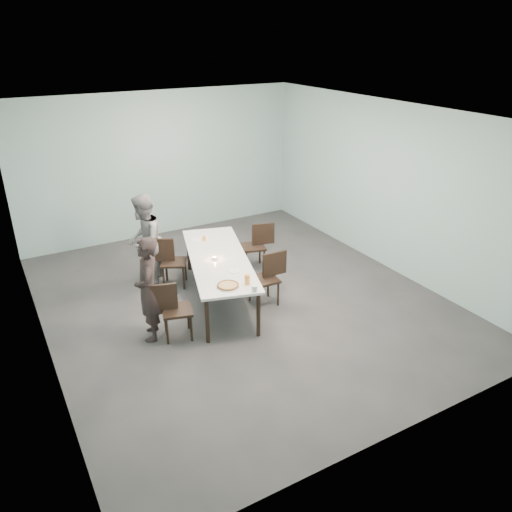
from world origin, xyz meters
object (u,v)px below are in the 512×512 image
pizza (228,285)px  tealight (215,258)px  chair_near_left (171,307)px  chair_near_right (268,275)px  chair_far_right (257,243)px  table (219,261)px  chair_far_left (169,259)px  water_tumbler (255,289)px  beer_glass (247,280)px  amber_tumbler (204,238)px  diner_far (144,241)px  diner_near (148,289)px  side_plate (234,271)px

pizza → tealight: bearing=76.1°
chair_near_left → chair_near_right: size_ratio=1.00×
chair_near_right → chair_far_right: (0.49, 1.22, 0.00)m
table → chair_far_right: size_ratio=3.16×
chair_far_right → tealight: 1.46m
table → tealight: (-0.08, -0.04, 0.08)m
table → chair_far_right: bearing=32.6°
table → chair_far_left: 1.03m
table → water_tumbler: size_ratio=30.54×
table → beer_glass: 1.05m
water_tumbler → tealight: bearing=91.4°
chair_near_left → chair_near_right: (1.72, 0.19, 0.00)m
chair_near_left → tealight: chair_near_left is taller
chair_near_left → chair_far_left: size_ratio=1.00×
table → pizza: bearing=-108.0°
chair_near_right → amber_tumbler: size_ratio=10.88×
beer_glass → amber_tumbler: size_ratio=1.88×
diner_far → tealight: diner_far is taller
beer_glass → chair_near_right: bearing=38.5°
chair_far_left → tealight: bearing=-35.7°
beer_glass → chair_near_left: bearing=161.5°
chair_far_right → chair_near_right: bearing=84.4°
water_tumbler → chair_far_left: bearing=102.6°
diner_near → chair_far_left: bearing=168.7°
table → side_plate: size_ratio=15.27×
chair_far_right → beer_glass: beer_glass is taller
chair_near_right → pizza: size_ratio=2.56×
chair_far_right → amber_tumbler: (-1.04, 0.03, 0.29)m
chair_far_right → side_plate: chair_far_right is taller
chair_near_left → beer_glass: beer_glass is taller
table → pizza: (-0.31, -0.97, 0.08)m
table → water_tumbler: (-0.05, -1.28, 0.10)m
chair_near_left → diner_near: size_ratio=0.56×
chair_far_left → side_plate: (0.53, -1.43, 0.25)m
pizza → amber_tumbler: 1.77m
side_plate → amber_tumbler: bearing=86.0°
chair_far_left → diner_near: bearing=-92.0°
side_plate → chair_far_left: bearing=110.3°
pizza → beer_glass: (0.27, -0.07, 0.06)m
diner_near → tealight: diner_near is taller
water_tumbler → amber_tumbler: 2.04m
pizza → diner_near: bearing=156.7°
chair_far_right → diner_far: bearing=5.0°
table → beer_glass: (-0.04, -1.04, 0.13)m
chair_near_left → chair_near_right: bearing=21.8°
chair_near_left → diner_near: bearing=162.1°
chair_far_left → water_tumbler: bearing=-49.4°
diner_far → table: bearing=69.3°
chair_near_right → beer_glass: beer_glass is taller
diner_near → diner_far: 1.71m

